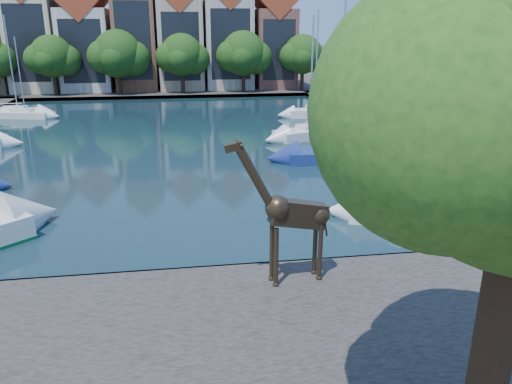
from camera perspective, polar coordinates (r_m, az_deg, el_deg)
ground at (r=18.91m, az=-12.53°, el=-10.03°), size 160.00×160.00×0.00m
water_basin at (r=41.60m, az=-10.61°, el=5.90°), size 38.00×50.00×0.08m
far_quay at (r=73.15m, az=-9.95°, el=11.44°), size 60.00×16.00×0.50m
right_quay at (r=47.68m, az=21.18°, el=6.81°), size 14.00×52.00×0.50m
townhouse_west_mid at (r=74.95m, az=-23.97°, el=16.49°), size 5.94×9.18×16.79m
townhouse_west_inner at (r=73.62m, az=-18.81°, el=16.37°), size 6.43×9.18×15.15m
townhouse_center at (r=72.82m, az=-13.62°, el=17.60°), size 5.44×9.18×16.93m
townhouse_east_inner at (r=72.62m, az=-8.64°, el=17.39°), size 5.94×9.18×15.79m
townhouse_east_mid at (r=72.94m, az=-3.29°, el=17.85°), size 6.43×9.18×16.65m
townhouse_east_end at (r=73.86m, az=1.98°, el=17.10°), size 5.44×9.18×14.43m
far_tree_west at (r=68.98m, az=-22.23°, el=14.01°), size 6.76×5.20×7.36m
far_tree_mid_west at (r=67.62m, az=-15.43°, el=14.81°), size 7.80×6.00×8.00m
far_tree_mid_east at (r=67.22m, az=-8.41°, el=15.10°), size 7.02×5.40×7.52m
far_tree_east at (r=67.75m, az=-1.38°, el=15.40°), size 7.54×5.80×7.84m
far_tree_far_east at (r=69.22m, az=5.43°, el=15.26°), size 6.76×5.20×7.36m
giraffe_statue at (r=16.56m, az=3.99°, el=-2.49°), size 3.53×0.89×5.03m
sailboat_left_d at (r=57.36m, az=-25.57°, el=8.42°), size 5.21×1.92×9.81m
sailboat_left_e at (r=55.55m, az=-24.86°, el=8.19°), size 5.12×2.79×7.80m
sailboat_right_a at (r=24.53m, az=17.15°, el=-2.01°), size 5.86×3.77×9.35m
sailboat_right_b at (r=34.44m, az=9.33°, el=4.51°), size 6.98×2.92×13.02m
sailboat_right_c at (r=41.59m, az=6.16°, el=6.98°), size 6.47×4.42×9.60m
sailboat_right_d at (r=51.49m, az=6.73°, el=9.22°), size 5.37×1.89×10.33m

